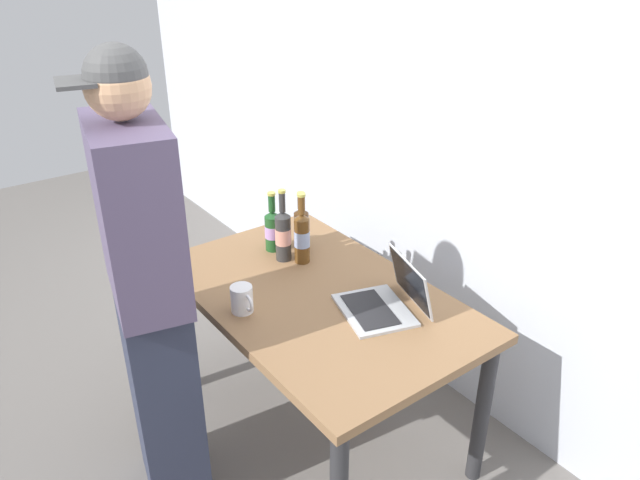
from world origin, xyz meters
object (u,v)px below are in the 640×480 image
object	(u,v)px
person_figure	(150,304)
coffee_mug	(242,299)
beer_bottle_brown	(302,236)
beer_bottle_amber	(273,229)
beer_bottle_dark	(301,227)
laptop	(387,300)
beer_bottle_green	(283,234)

from	to	relation	value
person_figure	coffee_mug	distance (m)	0.36
beer_bottle_brown	coffee_mug	world-z (taller)	beer_bottle_brown
beer_bottle_brown	beer_bottle_amber	bearing A→B (deg)	-166.69
beer_bottle_brown	beer_bottle_dark	size ratio (longest dim) A/B	1.18
beer_bottle_dark	person_figure	distance (m)	0.88
laptop	beer_bottle_brown	xyz separation A→B (m)	(-0.51, -0.04, 0.08)
beer_bottle_green	beer_bottle_dark	bearing A→B (deg)	108.57
coffee_mug	beer_bottle_green	bearing A→B (deg)	125.46
laptop	person_figure	bearing A→B (deg)	-113.29
beer_bottle_green	person_figure	world-z (taller)	person_figure
beer_bottle_brown	beer_bottle_dark	distance (m)	0.13
beer_bottle_dark	coffee_mug	bearing A→B (deg)	-58.47
beer_bottle_dark	coffee_mug	xyz separation A→B (m)	(0.30, -0.49, -0.05)
coffee_mug	beer_bottle_dark	bearing A→B (deg)	121.53
beer_bottle_brown	beer_bottle_dark	xyz separation A→B (m)	(-0.11, 0.07, -0.02)
beer_bottle_dark	beer_bottle_green	bearing A→B (deg)	-71.43
beer_bottle_brown	person_figure	distance (m)	0.78
laptop	beer_bottle_green	bearing A→B (deg)	-170.59
beer_bottle_green	coffee_mug	distance (m)	0.45
beer_bottle_dark	person_figure	bearing A→B (deg)	-71.80
beer_bottle_amber	coffee_mug	xyz separation A→B (m)	(0.36, -0.37, -0.05)
beer_bottle_brown	person_figure	world-z (taller)	person_figure
beer_bottle_amber	person_figure	distance (m)	0.79
beer_bottle_brown	beer_bottle_green	bearing A→B (deg)	-141.14
laptop	beer_bottle_green	world-z (taller)	beer_bottle_green
beer_bottle_dark	coffee_mug	distance (m)	0.57
laptop	beer_bottle_amber	world-z (taller)	beer_bottle_amber
beer_bottle_amber	coffee_mug	size ratio (longest dim) A/B	2.28
beer_bottle_amber	coffee_mug	distance (m)	0.52
laptop	beer_bottle_amber	xyz separation A→B (m)	(-0.68, -0.08, 0.06)
person_figure	beer_bottle_brown	bearing A→B (deg)	102.17
coffee_mug	laptop	bearing A→B (deg)	54.89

